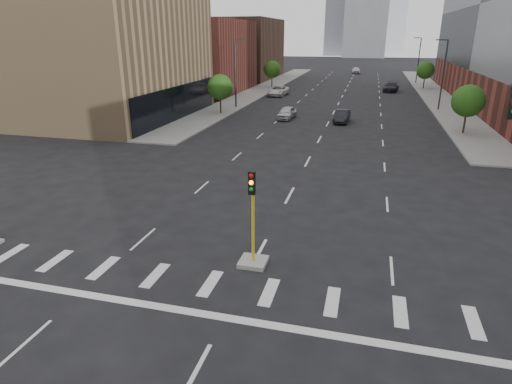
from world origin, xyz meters
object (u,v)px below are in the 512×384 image
at_px(median_traffic_signal, 253,245).
at_px(car_near_left, 287,113).
at_px(car_deep_right, 391,87).
at_px(car_far_left, 278,91).
at_px(car_distant, 356,70).
at_px(car_mid_right, 342,116).

bearing_deg(median_traffic_signal, car_near_left, 98.41).
bearing_deg(car_deep_right, car_far_left, -142.54).
distance_m(median_traffic_signal, car_deep_right, 66.00).
height_order(car_deep_right, car_distant, car_distant).
relative_size(median_traffic_signal, car_distant, 0.90).
bearing_deg(car_mid_right, median_traffic_signal, -89.32).
distance_m(car_mid_right, car_distant, 68.34).
height_order(median_traffic_signal, car_far_left, median_traffic_signal).
relative_size(car_near_left, car_deep_right, 0.76).
bearing_deg(car_near_left, car_deep_right, 71.28).
height_order(car_mid_right, car_far_left, car_far_left).
distance_m(car_far_left, car_deep_right, 21.14).
bearing_deg(median_traffic_signal, car_distant, 89.80).
distance_m(median_traffic_signal, car_distant, 102.63).
xyz_separation_m(median_traffic_signal, car_mid_right, (1.50, 34.30, -0.26)).
bearing_deg(car_distant, car_near_left, -100.33).
relative_size(car_far_left, car_deep_right, 1.02).
distance_m(median_traffic_signal, car_far_left, 56.21).
bearing_deg(car_far_left, car_deep_right, 33.28).
relative_size(car_near_left, car_far_left, 0.74).
distance_m(median_traffic_signal, car_mid_right, 34.33).
xyz_separation_m(car_mid_right, car_deep_right, (6.46, 31.22, 0.11)).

